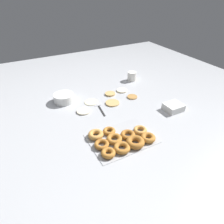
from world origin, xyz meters
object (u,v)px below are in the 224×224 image
object	(u,v)px
pancake_4	(91,102)
batter_bowl	(64,98)
container_stack	(173,107)
paper_cup	(132,76)
donut_tray	(122,139)
pancake_3	(132,97)
pancake_1	(110,94)
pancake_5	(122,90)
pancake_0	(84,111)
spatula	(97,104)
pancake_2	(112,103)

from	to	relation	value
pancake_4	batter_bowl	xyz separation A→B (m)	(-0.19, 0.12, 0.03)
container_stack	paper_cup	bearing A→B (deg)	88.44
paper_cup	donut_tray	bearing A→B (deg)	-126.79
pancake_3	pancake_4	size ratio (longest dim) A/B	0.76
pancake_4	pancake_1	bearing A→B (deg)	13.03
batter_bowl	pancake_5	bearing A→B (deg)	-6.92
pancake_4	pancake_3	bearing A→B (deg)	-14.67
pancake_0	donut_tray	xyz separation A→B (m)	(0.09, -0.43, 0.01)
pancake_1	container_stack	world-z (taller)	container_stack
spatula	container_stack	bearing A→B (deg)	-119.26
pancake_5	pancake_0	bearing A→B (deg)	-160.12
pancake_5	container_stack	distance (m)	0.50
pancake_5	pancake_3	bearing A→B (deg)	-83.32
pancake_4	paper_cup	bearing A→B (deg)	21.56
pancake_4	batter_bowl	size ratio (longest dim) A/B	0.68
pancake_2	pancake_4	world-z (taller)	same
donut_tray	container_stack	xyz separation A→B (m)	(0.54, 0.12, 0.01)
batter_bowl	pancake_4	bearing A→B (deg)	-31.43
batter_bowl	spatula	size ratio (longest dim) A/B	0.57
paper_cup	pancake_3	bearing A→B (deg)	-122.02
pancake_3	pancake_4	xyz separation A→B (m)	(-0.35, 0.09, -0.00)
pancake_0	batter_bowl	distance (m)	0.24
pancake_4	donut_tray	xyz separation A→B (m)	(-0.02, -0.53, 0.01)
pancake_5	container_stack	size ratio (longest dim) A/B	0.72
pancake_0	pancake_5	world-z (taller)	same
pancake_1	spatula	distance (m)	0.19
pancake_0	paper_cup	distance (m)	0.71
pancake_0	pancake_3	bearing A→B (deg)	1.54
pancake_2	spatula	world-z (taller)	pancake_2
batter_bowl	container_stack	xyz separation A→B (m)	(0.71, -0.53, -0.01)
pancake_5	spatula	distance (m)	0.31
pancake_5	pancake_4	bearing A→B (deg)	-170.46
batter_bowl	spatula	distance (m)	0.28
pancake_5	spatula	world-z (taller)	pancake_5
pancake_3	pancake_4	distance (m)	0.36
pancake_2	donut_tray	distance (m)	0.47
pancake_1	donut_tray	bearing A→B (deg)	-111.15
pancake_0	pancake_2	xyz separation A→B (m)	(0.25, 0.00, -0.00)
pancake_5	donut_tray	distance (m)	0.68
pancake_2	batter_bowl	size ratio (longest dim) A/B	0.68
paper_cup	spatula	world-z (taller)	paper_cup
pancake_4	spatula	size ratio (longest dim) A/B	0.39
pancake_4	pancake_5	xyz separation A→B (m)	(0.33, 0.06, 0.00)
pancake_2	pancake_3	world-z (taller)	same
pancake_3	paper_cup	xyz separation A→B (m)	(0.19, 0.30, 0.04)
donut_tray	paper_cup	bearing A→B (deg)	53.21
pancake_4	pancake_5	size ratio (longest dim) A/B	1.15
container_stack	batter_bowl	bearing A→B (deg)	143.45
donut_tray	container_stack	world-z (taller)	container_stack
pancake_0	pancake_1	xyz separation A→B (m)	(0.31, 0.15, 0.00)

